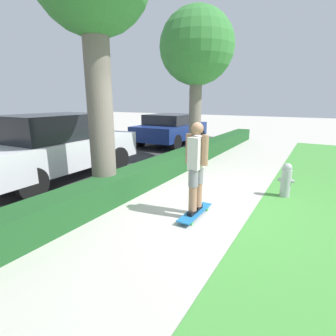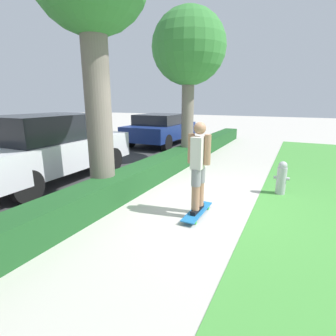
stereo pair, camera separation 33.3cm
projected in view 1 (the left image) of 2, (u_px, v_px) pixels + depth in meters
The scene contains 9 objects.
ground_plane at pixel (200, 204), 5.19m from camera, with size 60.00×60.00×0.00m, color #BCB7AD.
street_asphalt at pixel (60, 174), 7.24m from camera, with size 18.70×5.00×0.01m.
hedge_row at pixel (135, 179), 5.91m from camera, with size 18.70×0.60×0.52m.
skateboard at pixel (195, 212), 4.63m from camera, with size 0.99×0.24×0.09m.
skater_person at pixel (196, 166), 4.41m from camera, with size 0.48×0.40×1.56m.
tree_far at pixel (197, 49), 7.73m from camera, with size 2.21×2.21×4.63m.
parked_car_middle at pixel (58, 146), 6.69m from camera, with size 4.36×1.86×1.66m.
parked_car_rear at pixel (171, 129), 11.81m from camera, with size 3.91×2.01×1.38m.
fire_hydrant at pixel (286, 180), 5.49m from camera, with size 0.20×0.32×0.73m.
Camera 1 is at (-4.50, -1.90, 2.00)m, focal length 28.00 mm.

